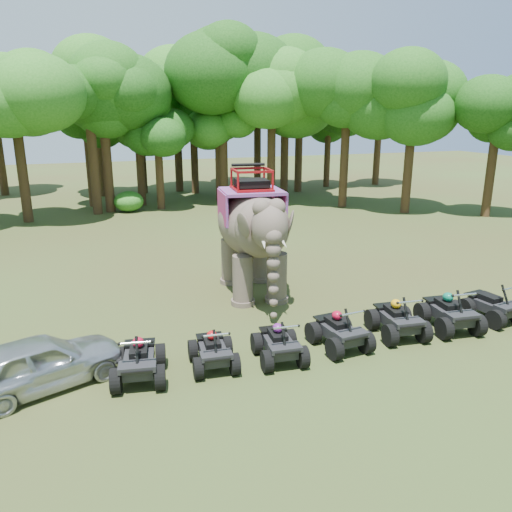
% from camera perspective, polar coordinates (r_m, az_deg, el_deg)
% --- Properties ---
extents(ground, '(110.00, 110.00, 0.00)m').
position_cam_1_polar(ground, '(15.28, 1.52, -8.05)').
color(ground, '#47381E').
rests_on(ground, ground).
extents(elephant, '(2.93, 5.59, 4.51)m').
position_cam_1_polar(elephant, '(17.45, -0.42, 2.88)').
color(elephant, brown).
rests_on(elephant, ground).
extents(parked_car, '(4.09, 2.76, 1.29)m').
position_cam_1_polar(parked_car, '(12.90, -23.40, -11.11)').
color(parked_car, '#B6B9BD').
rests_on(parked_car, ground).
extents(atv_0, '(1.52, 1.90, 1.27)m').
position_cam_1_polar(atv_0, '(12.56, -13.28, -10.97)').
color(atv_0, black).
rests_on(atv_0, ground).
extents(atv_1, '(1.27, 1.64, 1.15)m').
position_cam_1_polar(atv_1, '(12.85, -4.94, -10.22)').
color(atv_1, black).
rests_on(atv_1, ground).
extents(atv_2, '(1.32, 1.71, 1.19)m').
position_cam_1_polar(atv_2, '(13.13, 2.66, -9.45)').
color(atv_2, black).
rests_on(atv_2, ground).
extents(atv_3, '(1.37, 1.79, 1.26)m').
position_cam_1_polar(atv_3, '(13.94, 9.54, -7.92)').
color(atv_3, black).
rests_on(atv_3, ground).
extents(atv_4, '(1.47, 1.88, 1.30)m').
position_cam_1_polar(atv_4, '(15.02, 15.91, -6.45)').
color(atv_4, black).
rests_on(atv_4, ground).
extents(atv_5, '(1.52, 1.96, 1.35)m').
position_cam_1_polar(atv_5, '(15.94, 21.30, -5.54)').
color(atv_5, black).
rests_on(atv_5, ground).
extents(atv_6, '(1.44, 1.84, 1.26)m').
position_cam_1_polar(atv_6, '(17.18, 25.47, -4.63)').
color(atv_6, black).
rests_on(atv_6, ground).
extents(tree_0, '(4.92, 4.92, 7.03)m').
position_cam_1_polar(tree_0, '(33.58, -11.07, 11.20)').
color(tree_0, '#195114').
rests_on(tree_0, ground).
extents(tree_1, '(4.88, 4.88, 6.97)m').
position_cam_1_polar(tree_1, '(36.38, -4.28, 11.77)').
color(tree_1, '#195114').
rests_on(tree_1, ground).
extents(tree_2, '(6.89, 6.89, 9.85)m').
position_cam_1_polar(tree_2, '(38.33, 3.32, 14.16)').
color(tree_2, '#195114').
rests_on(tree_2, ground).
extents(tree_3, '(6.02, 6.02, 8.60)m').
position_cam_1_polar(tree_3, '(34.27, 10.16, 12.66)').
color(tree_3, '#195114').
rests_on(tree_3, ground).
extents(tree_4, '(6.15, 6.15, 8.79)m').
position_cam_1_polar(tree_4, '(33.13, 17.22, 12.25)').
color(tree_4, '#195114').
rests_on(tree_4, ground).
extents(tree_5, '(5.47, 5.47, 7.81)m').
position_cam_1_polar(tree_5, '(33.72, 25.47, 10.65)').
color(tree_5, '#195114').
rests_on(tree_5, ground).
extents(tree_26, '(6.16, 6.16, 8.81)m').
position_cam_1_polar(tree_26, '(31.89, -25.46, 11.32)').
color(tree_26, '#195114').
rests_on(tree_26, ground).
extents(tree_27, '(6.44, 6.44, 9.20)m').
position_cam_1_polar(tree_27, '(32.86, -18.28, 12.50)').
color(tree_27, '#195114').
rests_on(tree_27, ground).
extents(tree_28, '(6.83, 6.83, 9.75)m').
position_cam_1_polar(tree_28, '(40.04, -17.61, 13.48)').
color(tree_28, '#195114').
rests_on(tree_28, ground).
extents(tree_29, '(7.27, 7.27, 10.39)m').
position_cam_1_polar(tree_29, '(41.15, -9.01, 14.51)').
color(tree_29, '#195114').
rests_on(tree_29, ground).
extents(tree_30, '(7.16, 7.16, 10.22)m').
position_cam_1_polar(tree_30, '(44.46, 0.16, 14.71)').
color(tree_30, '#195114').
rests_on(tree_30, ground).
extents(tree_31, '(6.89, 6.89, 9.84)m').
position_cam_1_polar(tree_31, '(40.66, 4.96, 14.24)').
color(tree_31, '#195114').
rests_on(tree_31, ground).
extents(tree_32, '(6.97, 6.97, 9.95)m').
position_cam_1_polar(tree_32, '(33.31, -16.92, 13.30)').
color(tree_32, '#195114').
rests_on(tree_32, ground).
extents(tree_33, '(5.72, 5.72, 8.17)m').
position_cam_1_polar(tree_33, '(40.68, -12.97, 12.72)').
color(tree_33, '#195114').
rests_on(tree_33, ground).
extents(tree_35, '(6.69, 6.69, 9.55)m').
position_cam_1_polar(tree_35, '(35.67, 1.79, 13.79)').
color(tree_35, '#195114').
rests_on(tree_35, ground).
extents(tree_36, '(5.01, 5.01, 7.15)m').
position_cam_1_polar(tree_36, '(43.79, 8.20, 12.52)').
color(tree_36, '#195114').
rests_on(tree_36, ground).
extents(tree_37, '(6.16, 6.16, 8.80)m').
position_cam_1_polar(tree_37, '(39.92, -7.14, 13.40)').
color(tree_37, '#195114').
rests_on(tree_37, ground).
extents(tree_38, '(6.41, 6.41, 9.15)m').
position_cam_1_polar(tree_38, '(45.76, 13.83, 13.63)').
color(tree_38, '#195114').
rests_on(tree_38, ground).
extents(tree_39, '(5.52, 5.52, 7.89)m').
position_cam_1_polar(tree_39, '(35.34, -13.23, 12.01)').
color(tree_39, '#195114').
rests_on(tree_39, ground).
extents(tree_40, '(5.20, 5.20, 7.43)m').
position_cam_1_polar(tree_40, '(35.87, -18.58, 11.30)').
color(tree_40, '#195114').
rests_on(tree_40, ground).
extents(tree_41, '(7.70, 7.70, 11.00)m').
position_cam_1_polar(tree_41, '(35.97, -3.83, 14.94)').
color(tree_41, '#195114').
rests_on(tree_41, ground).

